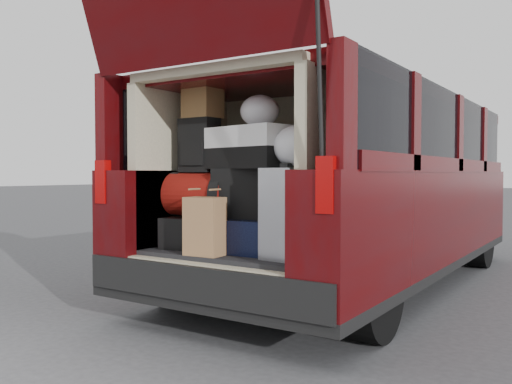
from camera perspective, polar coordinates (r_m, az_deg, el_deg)
ground at (r=3.73m, az=-2.65°, el=-14.85°), size 80.00×80.00×0.00m
minivan at (r=5.19m, az=9.51°, el=0.09°), size 1.90×5.35×2.77m
load_floor at (r=3.88m, az=-0.23°, el=-9.99°), size 1.24×1.05×0.55m
black_hardshell at (r=3.96m, az=-5.68°, el=-4.12°), size 0.49×0.61×0.22m
navy_hardshell at (r=3.70m, az=-0.35°, el=-4.50°), size 0.43×0.52×0.22m
silver_roller at (r=3.38m, az=3.75°, el=-2.24°), size 0.27×0.40×0.56m
kraft_bag at (r=3.51m, az=-5.42°, el=-3.61°), size 0.25×0.17×0.38m
red_duffel at (r=3.89m, az=-5.75°, el=-0.26°), size 0.50×0.34×0.32m
black_soft_case at (r=3.67m, az=-0.56°, el=-0.16°), size 0.50×0.34×0.34m
backpack at (r=3.93m, az=-5.99°, el=4.90°), size 0.27×0.17×0.39m
twotone_duffel at (r=3.68m, az=-0.60°, el=4.67°), size 0.69×0.45×0.28m
grocery_sack_lower at (r=3.95m, az=-5.63°, el=9.31°), size 0.25×0.21×0.22m
plastic_bag_center at (r=3.71m, az=0.40°, el=8.52°), size 0.28×0.26×0.22m
plastic_bag_right at (r=3.40m, az=4.41°, el=4.80°), size 0.36×0.34×0.27m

